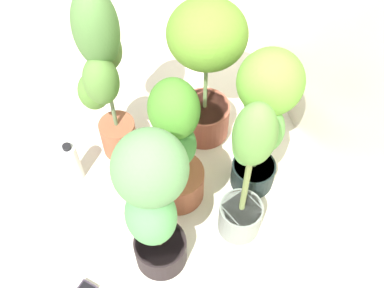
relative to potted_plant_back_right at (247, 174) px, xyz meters
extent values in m
plane|color=silver|center=(-0.26, -0.35, -0.46)|extent=(8.00, 8.00, 0.00)
cube|color=silver|center=(-0.26, 0.51, 0.54)|extent=(3.20, 0.01, 2.00)
cylinder|color=gray|center=(0.01, 0.00, -0.36)|extent=(0.20, 0.20, 0.20)
cylinder|color=#432F1F|center=(0.01, 0.00, -0.27)|extent=(0.19, 0.19, 0.02)
cylinder|color=#61703B|center=(0.01, 0.00, 0.05)|extent=(0.03, 0.03, 0.63)
ellipsoid|color=#56873B|center=(0.01, 0.00, 0.29)|extent=(0.16, 0.17, 0.32)
ellipsoid|color=#589346|center=(-0.06, 0.02, 0.13)|extent=(0.20, 0.21, 0.21)
cylinder|color=black|center=(0.07, -0.40, -0.38)|extent=(0.24, 0.24, 0.16)
cylinder|color=#412C23|center=(0.07, -0.40, -0.31)|extent=(0.22, 0.22, 0.02)
cylinder|color=olive|center=(0.07, -0.40, 0.05)|extent=(0.03, 0.03, 0.69)
ellipsoid|color=#568A50|center=(0.07, -0.40, 0.31)|extent=(0.34, 0.33, 0.29)
ellipsoid|color=#589E44|center=(-0.02, -0.38, 0.13)|extent=(0.29, 0.30, 0.25)
ellipsoid|color=#4F9652|center=(0.13, -0.43, 0.10)|extent=(0.23, 0.20, 0.25)
cylinder|color=#9B5236|center=(-0.25, -0.25, -0.37)|extent=(0.27, 0.27, 0.19)
cylinder|color=#422C17|center=(-0.25, -0.25, -0.28)|extent=(0.25, 0.25, 0.02)
cylinder|color=olive|center=(-0.25, -0.25, 0.00)|extent=(0.03, 0.03, 0.54)
ellipsoid|color=#407C26|center=(-0.25, -0.25, 0.21)|extent=(0.26, 0.23, 0.26)
ellipsoid|color=green|center=(-0.32, -0.23, 0.07)|extent=(0.26, 0.26, 0.21)
ellipsoid|color=#408039|center=(-0.19, -0.27, 0.05)|extent=(0.27, 0.27, 0.23)
cylinder|color=brown|center=(-0.61, -0.48, -0.35)|extent=(0.19, 0.19, 0.22)
cylinder|color=#413422|center=(-0.61, -0.48, -0.25)|extent=(0.17, 0.17, 0.02)
cylinder|color=#5B704C|center=(-0.61, -0.48, 0.11)|extent=(0.02, 0.02, 0.71)
ellipsoid|color=#4A7338|center=(-0.61, -0.48, 0.38)|extent=(0.23, 0.22, 0.38)
ellipsoid|color=#537239|center=(-0.68, -0.46, 0.20)|extent=(0.22, 0.22, 0.23)
ellipsoid|color=#4F7834|center=(-0.52, -0.50, 0.17)|extent=(0.21, 0.21, 0.26)
ellipsoid|color=#4E7930|center=(-0.59, -0.55, 0.04)|extent=(0.17, 0.18, 0.22)
cylinder|color=#994D3C|center=(-0.61, 0.00, -0.36)|extent=(0.27, 0.27, 0.21)
cylinder|color=#3F351A|center=(-0.61, 0.00, -0.26)|extent=(0.25, 0.25, 0.02)
cylinder|color=#5A7845|center=(-0.61, 0.00, 0.03)|extent=(0.02, 0.02, 0.56)
ellipsoid|color=#598529|center=(-0.61, 0.00, 0.24)|extent=(0.49, 0.49, 0.32)
ellipsoid|color=#4D8C27|center=(-0.69, 0.02, 0.10)|extent=(0.34, 0.33, 0.23)
cylinder|color=black|center=(-0.22, 0.14, -0.39)|extent=(0.22, 0.22, 0.15)
cylinder|color=#423221|center=(-0.22, 0.14, -0.32)|extent=(0.20, 0.20, 0.02)
cylinder|color=#59793A|center=(-0.22, 0.14, 0.03)|extent=(0.02, 0.02, 0.68)
ellipsoid|color=#629D33|center=(-0.22, 0.14, 0.29)|extent=(0.31, 0.32, 0.29)
ellipsoid|color=#569242|center=(-0.31, 0.17, 0.11)|extent=(0.19, 0.21, 0.27)
ellipsoid|color=#5DA449|center=(-0.15, 0.12, 0.08)|extent=(0.21, 0.20, 0.25)
cylinder|color=silver|center=(-0.49, -0.74, -0.34)|extent=(0.08, 0.08, 0.25)
cylinder|color=black|center=(-0.49, -0.74, -0.20)|extent=(0.04, 0.04, 0.02)
camera|label=1|loc=(0.94, -0.49, 1.64)|focal=43.66mm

